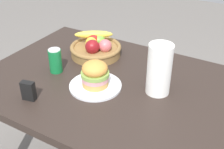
{
  "coord_description": "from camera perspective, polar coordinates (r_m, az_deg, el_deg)",
  "views": [
    {
      "loc": [
        0.55,
        -1.03,
        1.53
      ],
      "look_at": [
        -0.04,
        -0.02,
        0.81
      ],
      "focal_mm": 46.75,
      "sensor_mm": 36.0,
      "label": 1
    }
  ],
  "objects": [
    {
      "name": "dining_table",
      "position": [
        1.46,
        1.82,
        -5.42
      ],
      "size": [
        1.4,
        0.9,
        0.75
      ],
      "color": "#2D231E",
      "rests_on": "ground_plane"
    },
    {
      "name": "soda_can",
      "position": [
        1.51,
        -11.02,
        2.69
      ],
      "size": [
        0.07,
        0.07,
        0.13
      ],
      "color": "#147238",
      "rests_on": "dining_table"
    },
    {
      "name": "sandwich",
      "position": [
        1.35,
        -3.34,
        0.16
      ],
      "size": [
        0.13,
        0.13,
        0.12
      ],
      "color": "tan",
      "rests_on": "plate"
    },
    {
      "name": "plate",
      "position": [
        1.39,
        -3.26,
        -2.22
      ],
      "size": [
        0.25,
        0.25,
        0.01
      ],
      "primitive_type": "cylinder",
      "color": "white",
      "rests_on": "dining_table"
    },
    {
      "name": "fruit_basket",
      "position": [
        1.65,
        -3.21,
        5.3
      ],
      "size": [
        0.29,
        0.29,
        0.14
      ],
      "color": "olive",
      "rests_on": "dining_table"
    },
    {
      "name": "paper_towel_roll",
      "position": [
        1.31,
        9.23,
        1.0
      ],
      "size": [
        0.11,
        0.11,
        0.24
      ],
      "primitive_type": "cylinder",
      "color": "white",
      "rests_on": "dining_table"
    },
    {
      "name": "napkin_holder",
      "position": [
        1.34,
        -16.04,
        -3.09
      ],
      "size": [
        0.07,
        0.04,
        0.09
      ],
      "primitive_type": "cube",
      "rotation": [
        0.0,
        0.0,
        0.22
      ],
      "color": "black",
      "rests_on": "dining_table"
    }
  ]
}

